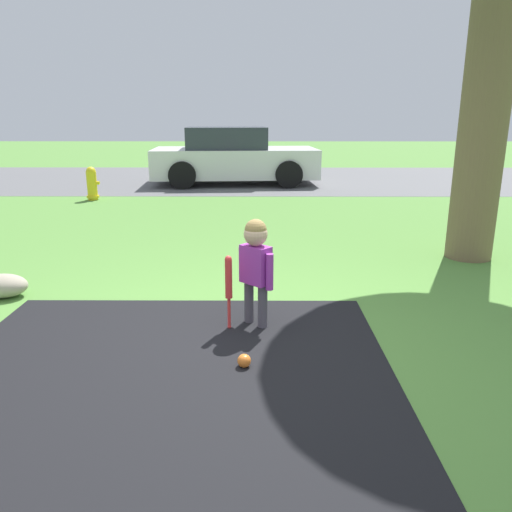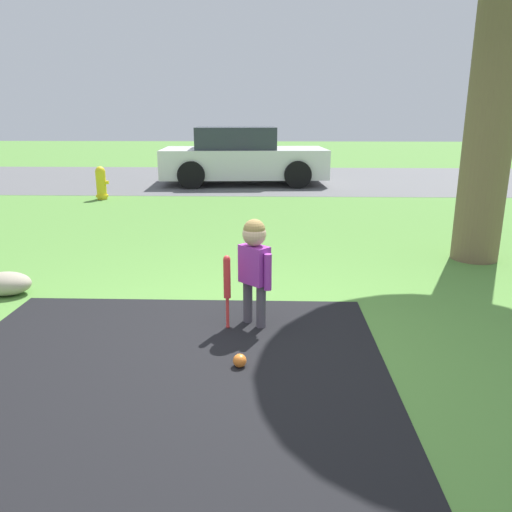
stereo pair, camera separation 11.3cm
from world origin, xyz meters
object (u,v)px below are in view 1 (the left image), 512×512
(baseball_bat, at_px, (229,282))
(sports_ball, at_px, (244,361))
(child, at_px, (256,258))
(parked_car, at_px, (233,157))
(fire_hydrant, at_px, (92,184))

(baseball_bat, relative_size, sports_ball, 6.49)
(child, bearing_deg, parked_car, 137.62)
(child, xyz_separation_m, baseball_bat, (-0.21, -0.08, -0.18))
(child, bearing_deg, baseball_bat, -116.38)
(child, distance_m, baseball_bat, 0.29)
(sports_ball, bearing_deg, child, 84.16)
(baseball_bat, distance_m, fire_hydrant, 7.01)
(baseball_bat, height_order, sports_ball, baseball_bat)
(baseball_bat, bearing_deg, parked_car, 92.65)
(child, height_order, baseball_bat, child)
(fire_hydrant, bearing_deg, child, -61.81)
(child, distance_m, parked_car, 8.78)
(baseball_bat, bearing_deg, sports_ball, -77.86)
(parked_car, bearing_deg, fire_hydrant, -140.48)
(baseball_bat, xyz_separation_m, sports_ball, (0.14, -0.64, -0.35))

